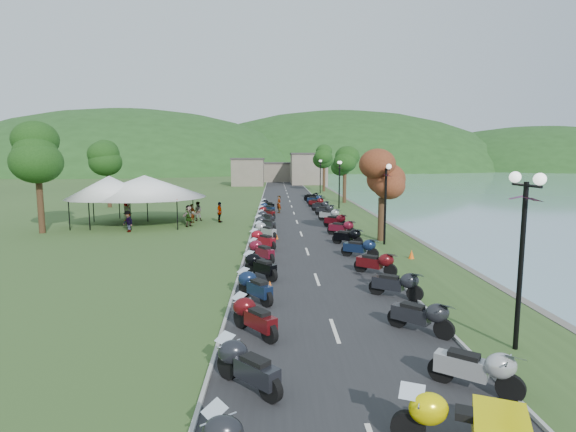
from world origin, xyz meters
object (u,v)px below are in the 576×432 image
object	(u,v)px
pedestrian_b	(198,221)
pedestrian_a	(193,223)
streetlamp_near	(521,264)
vendor_tent_main	(145,200)
yellow_trike	(460,427)
pedestrian_c	(128,232)

from	to	relation	value
pedestrian_b	pedestrian_a	bearing A→B (deg)	75.42
streetlamp_near	vendor_tent_main	world-z (taller)	streetlamp_near
pedestrian_b	vendor_tent_main	bearing A→B (deg)	16.34
yellow_trike	pedestrian_c	xyz separation A→B (m)	(-14.12, 25.26, -0.56)
yellow_trike	pedestrian_c	world-z (taller)	yellow_trike
yellow_trike	pedestrian_c	bearing A→B (deg)	-37.83
vendor_tent_main	streetlamp_near	bearing A→B (deg)	-55.05
pedestrian_a	vendor_tent_main	bearing A→B (deg)	116.70
vendor_tent_main	pedestrian_a	size ratio (longest dim) A/B	4.17
streetlamp_near	pedestrian_b	size ratio (longest dim) A/B	2.99
yellow_trike	vendor_tent_main	bearing A→B (deg)	-41.65
yellow_trike	pedestrian_a	bearing A→B (deg)	-48.08
pedestrian_a	yellow_trike	bearing A→B (deg)	-139.01
vendor_tent_main	pedestrian_a	xyz separation A→B (m)	(3.77, 0.31, -2.00)
yellow_trike	pedestrian_a	distance (m)	31.57
streetlamp_near	pedestrian_b	distance (m)	29.92
pedestrian_a	pedestrian_c	distance (m)	6.01
pedestrian_a	pedestrian_c	xyz separation A→B (m)	(-3.87, -4.59, 0.00)
pedestrian_c	pedestrian_b	bearing A→B (deg)	94.23
yellow_trike	pedestrian_b	bearing A→B (deg)	-49.13
yellow_trike	streetlamp_near	world-z (taller)	streetlamp_near
vendor_tent_main	pedestrian_a	bearing A→B (deg)	4.66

